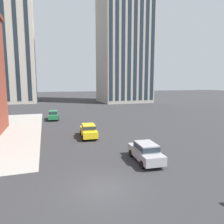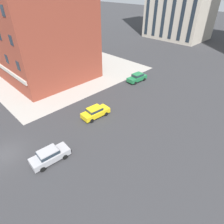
{
  "view_description": "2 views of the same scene",
  "coord_description": "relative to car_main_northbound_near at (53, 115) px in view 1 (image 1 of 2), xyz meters",
  "views": [
    {
      "loc": [
        -3.29,
        -12.02,
        6.74
      ],
      "look_at": [
        2.91,
        6.98,
        3.94
      ],
      "focal_mm": 33.03,
      "sensor_mm": 36.0,
      "label": 1
    },
    {
      "loc": [
        20.77,
        -2.55,
        17.24
      ],
      "look_at": [
        6.24,
        11.92,
        3.46
      ],
      "focal_mm": 31.05,
      "sensor_mm": 36.0,
      "label": 2
    }
  ],
  "objects": [
    {
      "name": "ground_plane",
      "position": [
        1.93,
        -27.41,
        -0.92
      ],
      "size": [
        320.0,
        320.0,
        0.0
      ],
      "primitive_type": "plane",
      "color": "#2D2D30"
    },
    {
      "name": "residential_tower_skyline_right",
      "position": [
        26.1,
        31.25,
        28.58
      ],
      "size": [
        16.99,
        15.87,
        58.96
      ],
      "color": "#9E998E",
      "rests_on": "ground"
    },
    {
      "name": "residential_tower_skyline_left",
      "position": [
        -14.19,
        40.38,
        27.09
      ],
      "size": [
        20.4,
        15.54,
        55.96
      ],
      "color": "#B2A899",
      "rests_on": "ground"
    },
    {
      "name": "car_main_southbound_far",
      "position": [
        3.65,
        -14.58,
        0.0
      ],
      "size": [
        2.14,
        4.52,
        1.68
      ],
      "color": "gold",
      "rests_on": "ground"
    },
    {
      "name": "car_main_southbound_near",
      "position": [
        6.71,
        -24.07,
        0.0
      ],
      "size": [
        2.13,
        4.51,
        1.68
      ],
      "color": "#99999E",
      "rests_on": "ground"
    },
    {
      "name": "car_main_northbound_near",
      "position": [
        0.0,
        0.0,
        0.0
      ],
      "size": [
        2.1,
        4.5,
        1.68
      ],
      "color": "#1E6B3D",
      "rests_on": "ground"
    }
  ]
}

